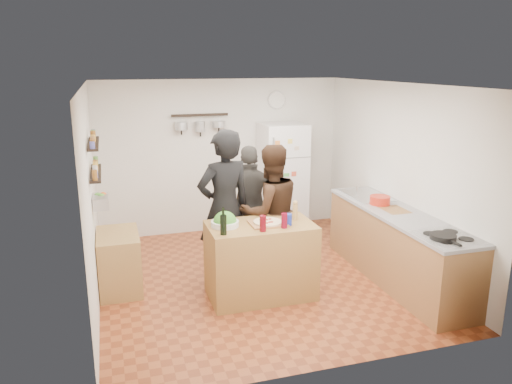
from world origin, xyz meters
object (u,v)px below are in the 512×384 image
object	(u,v)px
wine_bottle	(223,225)
red_bowl	(380,200)
prep_island	(261,260)
fridge	(282,178)
person_center	(270,212)
person_back	(251,206)
salad_bowl	(225,224)
pepper_mill	(295,212)
counter_run	(397,247)
skillet	(443,237)
salt_canister	(288,220)
wall_clock	(277,100)
side_table	(119,262)
person_left	(224,208)

from	to	relation	value
wine_bottle	red_bowl	distance (m)	2.33
prep_island	fridge	xyz separation A→B (m)	(1.06, 2.22, 0.45)
person_center	person_back	size ratio (longest dim) A/B	1.05
salad_bowl	red_bowl	bearing A→B (deg)	7.18
salad_bowl	pepper_mill	size ratio (longest dim) A/B	1.69
salad_bowl	wine_bottle	bearing A→B (deg)	-106.50
pepper_mill	counter_run	bearing A→B (deg)	-5.24
counter_run	skillet	size ratio (longest dim) A/B	9.53
skillet	counter_run	bearing A→B (deg)	84.26
salad_bowl	pepper_mill	bearing A→B (deg)	0.00
counter_run	person_center	bearing A→B (deg)	158.61
prep_island	salt_canister	bearing A→B (deg)	-21.80
wall_clock	side_table	world-z (taller)	wall_clock
side_table	person_back	bearing A→B (deg)	10.48
wine_bottle	prep_island	bearing A→B (deg)	23.75
salad_bowl	red_bowl	world-z (taller)	red_bowl
pepper_mill	counter_run	distance (m)	1.48
prep_island	wine_bottle	distance (m)	0.79
pepper_mill	fridge	world-z (taller)	fridge
salad_bowl	skillet	world-z (taller)	salad_bowl
person_back	skillet	bearing A→B (deg)	137.37
person_center	counter_run	distance (m)	1.69
red_bowl	wall_clock	size ratio (longest dim) A/B	0.89
person_back	wall_clock	xyz separation A→B (m)	(0.90, 1.55, 1.31)
salad_bowl	fridge	xyz separation A→B (m)	(1.48, 2.17, -0.04)
person_left	fridge	distance (m)	2.22
salt_canister	red_bowl	bearing A→B (deg)	16.91
fridge	side_table	size ratio (longest dim) A/B	2.25
wine_bottle	red_bowl	size ratio (longest dim) A/B	0.83
prep_island	salt_canister	distance (m)	0.61
person_center	side_table	size ratio (longest dim) A/B	2.20
prep_island	person_center	bearing A→B (deg)	61.11
person_left	wine_bottle	bearing A→B (deg)	61.40
person_center	fridge	xyz separation A→B (m)	(0.78, 1.70, 0.02)
salad_bowl	wine_bottle	world-z (taller)	wine_bottle
person_left	side_table	xyz separation A→B (m)	(-1.31, 0.18, -0.63)
pepper_mill	fridge	xyz separation A→B (m)	(0.61, 2.17, -0.11)
prep_island	counter_run	bearing A→B (deg)	-2.37
pepper_mill	skillet	distance (m)	1.69
counter_run	side_table	world-z (taller)	counter_run
pepper_mill	wall_clock	bearing A→B (deg)	76.22
person_left	counter_run	world-z (taller)	person_left
skillet	wall_clock	xyz separation A→B (m)	(-0.65, 3.63, 1.20)
person_left	pepper_mill	bearing A→B (deg)	135.60
salt_canister	skillet	distance (m)	1.70
salad_bowl	wall_clock	distance (m)	3.15
red_bowl	wall_clock	world-z (taller)	wall_clock
salt_canister	wall_clock	world-z (taller)	wall_clock
salt_canister	skillet	bearing A→B (deg)	-33.89
salt_canister	salad_bowl	bearing A→B (deg)	166.72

